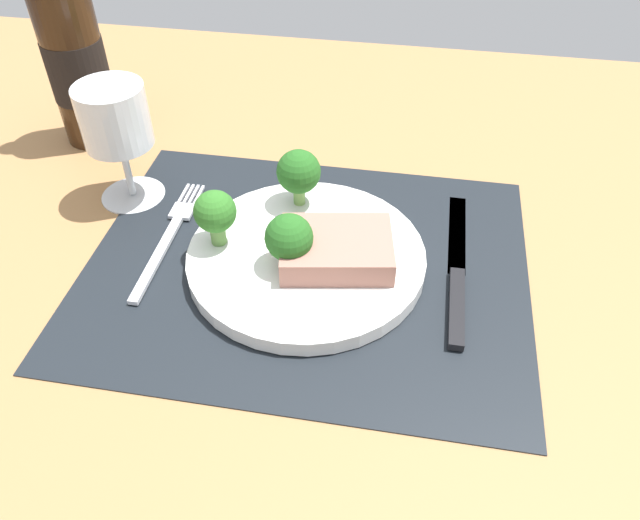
# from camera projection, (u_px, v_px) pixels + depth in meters

# --- Properties ---
(ground_plane) EXTENTS (1.40, 1.10, 0.03)m
(ground_plane) POSITION_uv_depth(u_px,v_px,m) (307.00, 276.00, 0.65)
(ground_plane) COLOR #996D42
(placemat) EXTENTS (0.44, 0.36, 0.00)m
(placemat) POSITION_uv_depth(u_px,v_px,m) (306.00, 265.00, 0.64)
(placemat) COLOR black
(placemat) RESTS_ON ground_plane
(plate) EXTENTS (0.24, 0.24, 0.02)m
(plate) POSITION_uv_depth(u_px,v_px,m) (306.00, 258.00, 0.63)
(plate) COLOR white
(plate) RESTS_ON placemat
(steak) EXTENTS (0.12, 0.10, 0.03)m
(steak) POSITION_uv_depth(u_px,v_px,m) (337.00, 249.00, 0.61)
(steak) COLOR #9E6B5B
(steak) RESTS_ON plate
(broccoli_back_left) EXTENTS (0.05, 0.05, 0.06)m
(broccoli_back_left) POSITION_uv_depth(u_px,v_px,m) (289.00, 238.00, 0.59)
(broccoli_back_left) COLOR #6B994C
(broccoli_back_left) RESTS_ON plate
(broccoli_front_edge) EXTENTS (0.04, 0.04, 0.06)m
(broccoli_front_edge) POSITION_uv_depth(u_px,v_px,m) (214.00, 215.00, 0.61)
(broccoli_front_edge) COLOR #5B8942
(broccoli_front_edge) RESTS_ON plate
(broccoli_near_fork) EXTENTS (0.05, 0.05, 0.06)m
(broccoli_near_fork) POSITION_uv_depth(u_px,v_px,m) (299.00, 172.00, 0.66)
(broccoli_near_fork) COLOR #6B994C
(broccoli_near_fork) RESTS_ON plate
(fork) EXTENTS (0.02, 0.19, 0.01)m
(fork) POSITION_uv_depth(u_px,v_px,m) (169.00, 236.00, 0.66)
(fork) COLOR silver
(fork) RESTS_ON placemat
(knife) EXTENTS (0.02, 0.23, 0.01)m
(knife) POSITION_uv_depth(u_px,v_px,m) (457.00, 276.00, 0.62)
(knife) COLOR black
(knife) RESTS_ON placemat
(wine_bottle) EXTENTS (0.07, 0.07, 0.31)m
(wine_bottle) POSITION_uv_depth(u_px,v_px,m) (74.00, 55.00, 0.74)
(wine_bottle) COLOR #331E0F
(wine_bottle) RESTS_ON ground_plane
(wine_glass) EXTENTS (0.07, 0.07, 0.14)m
(wine_glass) POSITION_uv_depth(u_px,v_px,m) (116.00, 124.00, 0.66)
(wine_glass) COLOR silver
(wine_glass) RESTS_ON ground_plane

